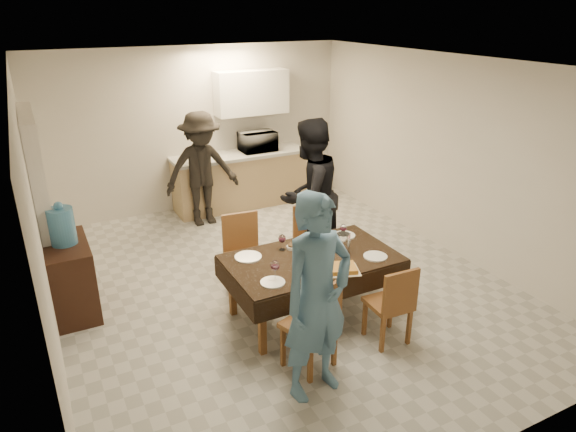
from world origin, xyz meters
The scene contains 33 objects.
floor centered at (0.00, 0.00, 0.00)m, with size 5.00×6.00×0.02m, color #B8B7B3.
ceiling centered at (0.00, 0.00, 2.60)m, with size 5.00×6.00×0.02m, color white.
wall_back centered at (0.00, 3.00, 1.30)m, with size 5.00×0.02×2.60m, color silver.
wall_front centered at (0.00, -3.00, 1.30)m, with size 5.00×0.02×2.60m, color silver.
wall_left centered at (-2.50, 0.00, 1.30)m, with size 0.02×6.00×2.60m, color silver.
wall_right centered at (2.50, 0.00, 1.30)m, with size 0.02×6.00×2.60m, color silver.
stub_partition centered at (-2.42, 1.20, 1.05)m, with size 0.15×1.40×2.10m, color silver.
kitchen_base_cabinet centered at (0.60, 2.68, 0.43)m, with size 2.20×0.60×0.86m, color tan.
kitchen_worktop centered at (0.60, 2.68, 0.89)m, with size 2.24×0.64×0.05m, color #B8B8B3.
upper_cabinet centered at (0.90, 2.82, 1.85)m, with size 1.20×0.34×0.70m, color white.
dining_table centered at (0.01, -0.76, 0.66)m, with size 1.78×1.04×0.70m.
chair_near_left centered at (-0.44, -1.60, 0.56)m, with size 0.53×0.54×0.50m.
chair_near_right centered at (0.46, -1.59, 0.52)m, with size 0.40×0.40×0.46m.
chair_far_left centered at (-0.44, -0.10, 0.58)m, with size 0.47×0.47×0.51m.
chair_far_right centered at (0.46, -0.09, 0.54)m, with size 0.47×0.47×0.48m.
console centered at (-2.28, 0.50, 0.41)m, with size 0.44×0.89×0.82m, color black.
water_jug centered at (-2.28, 0.50, 1.02)m, with size 0.26×0.26×0.40m, color #4B92C6.
wine_bottle centered at (-0.04, -0.71, 0.84)m, with size 0.07×0.07×0.28m, color black, non-canonical shape.
water_pitcher centered at (0.36, -0.81, 0.81)m, with size 0.14×0.14×0.22m, color white.
savoury_tart centered at (0.11, -1.14, 0.72)m, with size 0.39×0.29×0.05m, color #B77C35.
salad_bowl centered at (0.31, -0.58, 0.73)m, with size 0.19×0.19×0.07m, color white.
mushroom_dish centered at (-0.04, -0.48, 0.71)m, with size 0.18×0.18×0.03m, color white.
wine_glass_a centered at (-0.54, -1.01, 0.80)m, with size 0.09×0.09×0.21m, color white, non-canonical shape.
wine_glass_b centered at (0.56, -0.51, 0.78)m, with size 0.08×0.08×0.18m, color white, non-canonical shape.
wine_glass_c centered at (-0.19, -0.46, 0.79)m, with size 0.08×0.08×0.18m, color white, non-canonical shape.
plate_near_left centered at (-0.59, -1.06, 0.70)m, with size 0.24×0.24×0.01m, color white.
plate_near_right centered at (0.61, -1.06, 0.70)m, with size 0.25×0.25×0.01m, color white.
plate_far_left centered at (-0.59, -0.46, 0.70)m, with size 0.29×0.29×0.02m, color white.
plate_far_right centered at (0.61, -0.46, 0.70)m, with size 0.25×0.25×0.01m, color white.
microwave centered at (0.93, 2.68, 1.07)m, with size 0.58×0.39×0.32m, color white.
person_near centered at (-0.54, -1.81, 0.92)m, with size 0.67×0.44×1.84m, color teal.
person_far centered at (0.56, 0.29, 0.96)m, with size 0.93×0.73×1.92m, color black.
person_kitchen centered at (-0.20, 2.23, 0.87)m, with size 1.12×0.65×1.74m, color black.
Camera 1 is at (-2.42, -4.94, 3.15)m, focal length 32.00 mm.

